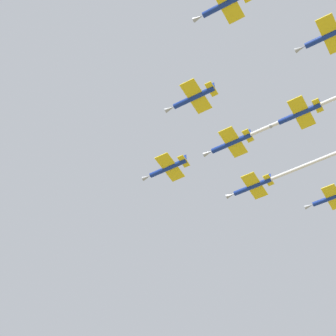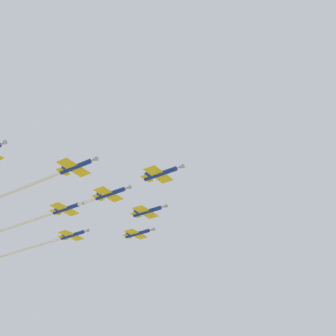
{
  "view_description": "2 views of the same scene",
  "coord_description": "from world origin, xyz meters",
  "px_view_note": "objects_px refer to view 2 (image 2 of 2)",
  "views": [
    {
      "loc": [
        -113.7,
        18.74,
        3.78
      ],
      "look_at": [
        -12.83,
        -1.88,
        121.75
      ],
      "focal_mm": 63.71,
      "sensor_mm": 36.0,
      "label": 1
    },
    {
      "loc": [
        93.66,
        -14.32,
        58.08
      ],
      "look_at": [
        1.28,
        -1.65,
        115.17
      ],
      "focal_mm": 47.29,
      "sensor_mm": 36.0,
      "label": 2
    }
  ],
  "objects_px": {
    "jet_starboard_inner": "(52,176)",
    "jet_starboard_outer": "(138,233)",
    "jet_port_outer": "(92,200)",
    "jet_lead": "(161,174)",
    "jet_port_trail": "(49,214)",
    "jet_port_inner": "(148,211)",
    "jet_starboard_trail": "(51,241)"
  },
  "relations": [
    {
      "from": "jet_starboard_inner",
      "to": "jet_starboard_outer",
      "type": "height_order",
      "value": "jet_starboard_outer"
    },
    {
      "from": "jet_starboard_outer",
      "to": "jet_starboard_inner",
      "type": "bearing_deg",
      "value": 8.49
    },
    {
      "from": "jet_starboard_inner",
      "to": "jet_port_outer",
      "type": "distance_m",
      "value": 16.67
    },
    {
      "from": "jet_lead",
      "to": "jet_port_trail",
      "type": "height_order",
      "value": "jet_lead"
    },
    {
      "from": "jet_port_inner",
      "to": "jet_starboard_inner",
      "type": "relative_size",
      "value": 0.35
    },
    {
      "from": "jet_starboard_outer",
      "to": "jet_port_trail",
      "type": "relative_size",
      "value": 0.38
    },
    {
      "from": "jet_port_trail",
      "to": "jet_port_outer",
      "type": "bearing_deg",
      "value": 90.0
    },
    {
      "from": "jet_lead",
      "to": "jet_starboard_inner",
      "type": "xyz_separation_m",
      "value": [
        -4.63,
        -30.41,
        -0.55
      ]
    },
    {
      "from": "jet_lead",
      "to": "jet_port_outer",
      "type": "height_order",
      "value": "jet_lead"
    },
    {
      "from": "jet_port_outer",
      "to": "jet_port_trail",
      "type": "distance_m",
      "value": 18.85
    },
    {
      "from": "jet_starboard_trail",
      "to": "jet_port_outer",
      "type": "bearing_deg",
      "value": 64.92
    },
    {
      "from": "jet_starboard_outer",
      "to": "jet_port_trail",
      "type": "bearing_deg",
      "value": -18.65
    },
    {
      "from": "jet_lead",
      "to": "jet_port_inner",
      "type": "height_order",
      "value": "jet_lead"
    },
    {
      "from": "jet_port_inner",
      "to": "jet_starboard_outer",
      "type": "height_order",
      "value": "jet_starboard_outer"
    },
    {
      "from": "jet_lead",
      "to": "jet_port_inner",
      "type": "distance_m",
      "value": 23.57
    },
    {
      "from": "jet_port_inner",
      "to": "jet_starboard_inner",
      "type": "xyz_separation_m",
      "value": [
        18.89,
        -28.96,
        0.03
      ]
    },
    {
      "from": "jet_port_inner",
      "to": "jet_port_outer",
      "type": "xyz_separation_m",
      "value": [
        6.49,
        -17.82,
        -0.34
      ]
    },
    {
      "from": "jet_port_inner",
      "to": "jet_starboard_outer",
      "type": "distance_m",
      "value": 23.66
    },
    {
      "from": "jet_lead",
      "to": "jet_starboard_trail",
      "type": "height_order",
      "value": "jet_lead"
    },
    {
      "from": "jet_lead",
      "to": "jet_starboard_inner",
      "type": "bearing_deg",
      "value": -57.21
    },
    {
      "from": "jet_lead",
      "to": "jet_port_inner",
      "type": "bearing_deg",
      "value": -135.0
    },
    {
      "from": "jet_lead",
      "to": "jet_starboard_outer",
      "type": "distance_m",
      "value": 47.15
    },
    {
      "from": "jet_port_outer",
      "to": "jet_starboard_trail",
      "type": "distance_m",
      "value": 39.31
    },
    {
      "from": "jet_starboard_inner",
      "to": "jet_port_outer",
      "type": "bearing_deg",
      "value": 179.53
    },
    {
      "from": "jet_port_trail",
      "to": "jet_port_inner",
      "type": "bearing_deg",
      "value": 120.84
    },
    {
      "from": "jet_starboard_outer",
      "to": "jet_starboard_trail",
      "type": "xyz_separation_m",
      "value": [
        -6.05,
        -32.02,
        -2.52
      ]
    },
    {
      "from": "jet_starboard_trail",
      "to": "jet_lead",
      "type": "bearing_deg",
      "value": 74.8
    },
    {
      "from": "jet_starboard_inner",
      "to": "jet_port_inner",
      "type": "bearing_deg",
      "value": 164.57
    },
    {
      "from": "jet_port_inner",
      "to": "jet_port_outer",
      "type": "relative_size",
      "value": 0.39
    },
    {
      "from": "jet_lead",
      "to": "jet_port_outer",
      "type": "relative_size",
      "value": 0.39
    },
    {
      "from": "jet_starboard_inner",
      "to": "jet_starboard_trail",
      "type": "bearing_deg",
      "value": -133.22
    },
    {
      "from": "jet_starboard_outer",
      "to": "jet_port_inner",
      "type": "bearing_deg",
      "value": 45.0
    }
  ]
}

